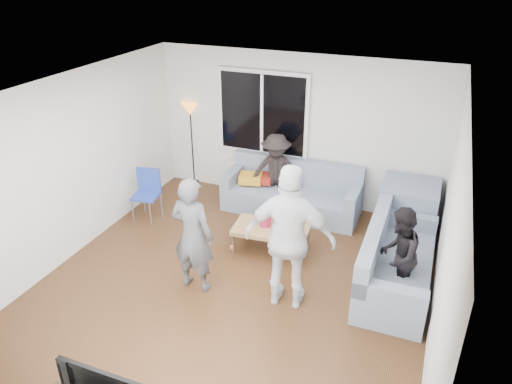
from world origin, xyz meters
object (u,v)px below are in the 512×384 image
at_px(floor_lamp, 192,143).
at_px(spectator_back, 276,172).
at_px(player_left, 193,235).
at_px(sofa_back_section, 292,189).
at_px(spectator_right, 398,255).
at_px(sofa_right_section, 398,258).
at_px(coffee_table, 271,239).
at_px(side_chair, 146,196).
at_px(player_right, 290,239).

distance_m(floor_lamp, spectator_back, 1.90).
relative_size(floor_lamp, player_left, 0.98).
height_order(sofa_back_section, spectator_right, spectator_right).
relative_size(floor_lamp, spectator_back, 1.15).
bearing_deg(player_left, floor_lamp, -59.70).
height_order(sofa_right_section, spectator_back, spectator_back).
height_order(sofa_right_section, coffee_table, sofa_right_section).
xyz_separation_m(side_chair, spectator_right, (4.07, -0.58, 0.22)).
bearing_deg(coffee_table, player_right, -59.50).
xyz_separation_m(coffee_table, floor_lamp, (-2.23, 1.76, 0.58)).
xyz_separation_m(sofa_back_section, sofa_right_section, (1.93, -1.45, 0.00)).
height_order(sofa_right_section, spectator_right, spectator_right).
distance_m(player_left, spectator_right, 2.59).
relative_size(sofa_back_section, player_left, 1.44).
bearing_deg(sofa_back_section, spectator_right, -41.66).
relative_size(player_left, spectator_right, 1.23).
relative_size(sofa_right_section, player_right, 1.05).
bearing_deg(spectator_back, player_left, -110.62).
xyz_separation_m(spectator_right, spectator_back, (-2.23, 1.75, 0.03)).
relative_size(side_chair, spectator_back, 0.64).
height_order(player_left, player_right, player_right).
distance_m(side_chair, player_left, 2.09).
bearing_deg(coffee_table, sofa_back_section, 94.35).
xyz_separation_m(floor_lamp, player_left, (1.59, -2.93, 0.02)).
height_order(sofa_back_section, coffee_table, sofa_back_section).
bearing_deg(spectator_back, coffee_table, -88.12).
distance_m(side_chair, spectator_right, 4.12).
bearing_deg(player_right, floor_lamp, -50.90).
relative_size(side_chair, player_left, 0.54).
relative_size(sofa_right_section, coffee_table, 1.82).
height_order(coffee_table, player_left, player_left).
xyz_separation_m(sofa_right_section, spectator_back, (-2.23, 1.48, 0.25)).
height_order(side_chair, player_right, player_right).
xyz_separation_m(sofa_back_section, coffee_table, (0.10, -1.28, -0.22)).
bearing_deg(coffee_table, side_chair, 176.54).
relative_size(floor_lamp, player_right, 0.82).
bearing_deg(sofa_right_section, spectator_back, 56.54).
height_order(side_chair, spectator_right, spectator_right).
height_order(spectator_right, spectator_back, spectator_back).
height_order(sofa_back_section, floor_lamp, floor_lamp).
xyz_separation_m(coffee_table, spectator_back, (-0.40, 1.31, 0.48)).
xyz_separation_m(sofa_right_section, player_right, (-1.23, -0.86, 0.52)).
bearing_deg(sofa_back_section, spectator_back, 174.26).
bearing_deg(spectator_right, player_right, -58.67).
distance_m(sofa_right_section, spectator_right, 0.35).
distance_m(side_chair, player_right, 3.11).
bearing_deg(spectator_back, player_right, -81.75).
bearing_deg(side_chair, sofa_right_section, -15.15).
relative_size(player_left, spectator_back, 1.18).
xyz_separation_m(coffee_table, spectator_right, (1.84, -0.44, 0.45)).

